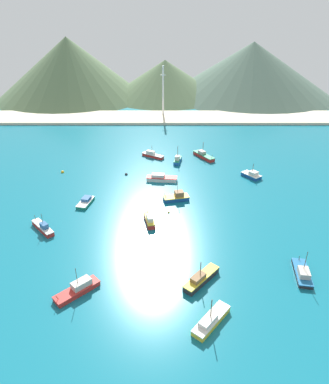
{
  "coord_description": "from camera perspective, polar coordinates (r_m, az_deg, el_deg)",
  "views": [
    {
      "loc": [
        -3.7,
        -56.21,
        50.48
      ],
      "look_at": [
        -4.08,
        34.09,
        2.48
      ],
      "focal_mm": 32.1,
      "sensor_mm": 36.0,
      "label": 1
    }
  ],
  "objects": [
    {
      "name": "radio_tower",
      "position": [
        186.57,
        0.01,
        16.45
      ],
      "size": [
        2.57,
        2.06,
        25.74
      ],
      "color": "silver",
      "rests_on": "ground"
    },
    {
      "name": "fishing_boat_7",
      "position": [
        103.47,
        -12.76,
        -1.54
      ],
      "size": [
        4.42,
        7.58,
        1.78
      ],
      "color": "#198466",
      "rests_on": "ground"
    },
    {
      "name": "fishing_boat_0",
      "position": [
        133.72,
        6.73,
        6.03
      ],
      "size": [
        7.81,
        10.47,
        6.01
      ],
      "color": "red",
      "rests_on": "ground"
    },
    {
      "name": "fishing_boat_11",
      "position": [
        94.33,
        -19.33,
        -5.54
      ],
      "size": [
        7.62,
        8.02,
        5.2
      ],
      "color": "red",
      "rests_on": "ground"
    },
    {
      "name": "fishing_boat_4",
      "position": [
        114.52,
        -0.35,
        2.34
      ],
      "size": [
        10.39,
        4.18,
        2.32
      ],
      "color": "silver",
      "rests_on": "ground"
    },
    {
      "name": "buoy_1",
      "position": [
        125.79,
        -16.36,
        3.24
      ],
      "size": [
        1.07,
        1.07,
        1.07
      ],
      "color": "gold",
      "rests_on": "ground"
    },
    {
      "name": "hill_west",
      "position": [
        237.29,
        -15.28,
        19.27
      ],
      "size": [
        93.76,
        93.76,
        36.42
      ],
      "color": "#56704C",
      "rests_on": "ground"
    },
    {
      "name": "fishing_boat_3",
      "position": [
        66.79,
        7.86,
        -20.4
      ],
      "size": [
        7.95,
        8.84,
        6.0
      ],
      "color": "gold",
      "rests_on": "ground"
    },
    {
      "name": "fishing_boat_12",
      "position": [
        133.62,
        -1.79,
        6.18
      ],
      "size": [
        8.8,
        6.64,
        4.62
      ],
      "color": "red",
      "rests_on": "ground"
    },
    {
      "name": "buoy_2",
      "position": [
        96.64,
        0.9,
        -3.42
      ],
      "size": [
        0.64,
        0.64,
        0.64
      ],
      "color": "gold",
      "rests_on": "ground"
    },
    {
      "name": "ground",
      "position": [
        100.1,
        2.33,
        -2.48
      ],
      "size": [
        260.0,
        280.0,
        0.5
      ],
      "color": "#146B7F"
    },
    {
      "name": "buoy_0",
      "position": [
        119.54,
        -6.16,
        2.94
      ],
      "size": [
        0.99,
        0.99,
        0.99
      ],
      "color": "#232328",
      "rests_on": "ground"
    },
    {
      "name": "fishing_boat_10",
      "position": [
        74.19,
        6.25,
        -14.14
      ],
      "size": [
        8.38,
        9.02,
        5.49
      ],
      "color": "#232328",
      "rests_on": "ground"
    },
    {
      "name": "fishing_boat_8",
      "position": [
        128.5,
        2.42,
        5.35
      ],
      "size": [
        3.45,
        6.96,
        6.57
      ],
      "color": "#1E5BA8",
      "rests_on": "ground"
    },
    {
      "name": "fishing_boat_13",
      "position": [
        80.94,
        22.13,
        -12.4
      ],
      "size": [
        4.26,
        9.26,
        6.55
      ],
      "color": "#232328",
      "rests_on": "ground"
    },
    {
      "name": "hill_central",
      "position": [
        233.02,
        0.34,
        18.34
      ],
      "size": [
        73.54,
        73.54,
        22.77
      ],
      "color": "#56704C",
      "rests_on": "ground"
    },
    {
      "name": "hill_east",
      "position": [
        242.61,
        14.48,
        19.14
      ],
      "size": [
        107.75,
        107.75,
        33.11
      ],
      "color": "#4C6656",
      "rests_on": "ground"
    },
    {
      "name": "fishing_boat_5",
      "position": [
        102.7,
        2.25,
        -0.85
      ],
      "size": [
        8.12,
        4.77,
        6.15
      ],
      "color": "#14478C",
      "rests_on": "ground"
    },
    {
      "name": "fishing_boat_6",
      "position": [
        73.74,
        -13.96,
        -15.3
      ],
      "size": [
        8.81,
        8.53,
        6.15
      ],
      "color": "red",
      "rests_on": "ground"
    },
    {
      "name": "fishing_boat_9",
      "position": [
        91.79,
        -2.31,
        -4.62
      ],
      "size": [
        3.47,
        7.49,
        3.05
      ],
      "color": "red",
      "rests_on": "ground"
    },
    {
      "name": "beach_strip",
      "position": [
        184.32,
        1.42,
        12.29
      ],
      "size": [
        247.0,
        23.34,
        1.2
      ],
      "primitive_type": "cube",
      "color": "beige",
      "rests_on": "ground"
    },
    {
      "name": "fishing_boat_1",
      "position": [
        120.42,
        14.52,
        2.74
      ],
      "size": [
        6.61,
        7.23,
        5.12
      ],
      "color": "#14478C",
      "rests_on": "ground"
    }
  ]
}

